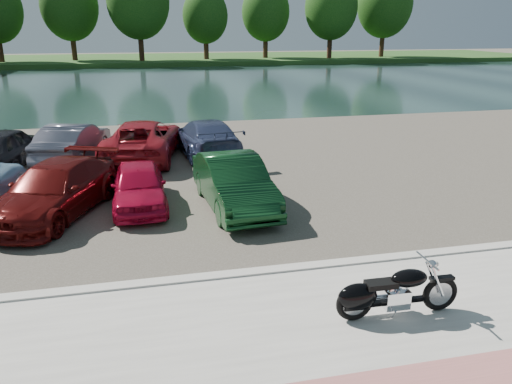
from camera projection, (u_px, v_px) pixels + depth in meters
ground at (347, 320)px, 9.01m from camera, size 200.00×200.00×0.00m
promenade at (371, 351)px, 8.07m from camera, size 60.00×6.00×0.10m
kerb at (311, 267)px, 10.84m from camera, size 60.00×0.30×0.14m
parking_lot at (236, 164)px, 19.19m from camera, size 60.00×18.00×0.04m
river at (178, 84)px, 46.03m from camera, size 120.00×40.00×0.00m
far_bank at (162, 59)px, 75.55m from camera, size 120.00×24.00×0.60m
far_trees at (193, 8)px, 68.44m from camera, size 70.25×10.68×12.52m
motorcycle at (387, 293)px, 8.83m from camera, size 2.33×0.75×1.05m
car_3 at (55, 190)px, 13.78m from camera, size 3.71×5.34×1.44m
car_4 at (139, 186)px, 14.40m from camera, size 1.57×3.76×1.27m
car_5 at (234, 183)px, 14.30m from camera, size 1.95×4.67×1.50m
car_8 at (5, 147)px, 18.42m from camera, size 2.71×4.76×1.53m
car_9 at (73, 142)px, 19.23m from camera, size 2.64×4.82×1.51m
car_10 at (143, 139)px, 19.72m from camera, size 3.50×5.87×1.53m
car_11 at (206, 137)px, 20.19m from camera, size 2.61×5.27×1.47m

